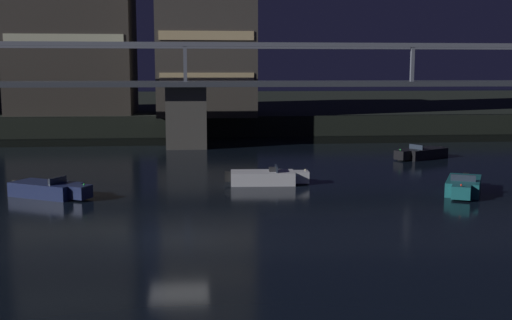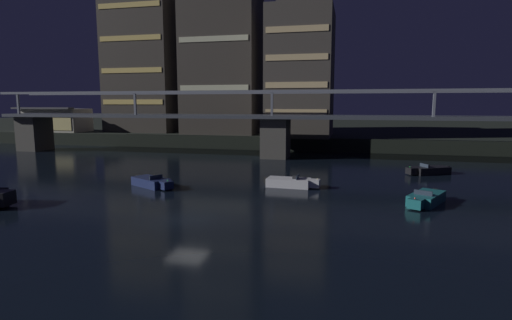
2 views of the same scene
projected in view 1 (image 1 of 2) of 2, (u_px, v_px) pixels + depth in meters
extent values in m
plane|color=black|center=(178.00, 237.00, 26.75)|extent=(400.00, 400.00, 0.00)
cube|color=black|center=(190.00, 106.00, 105.49)|extent=(240.00, 80.00, 2.20)
cube|color=#4C4944|center=(186.00, 117.00, 57.95)|extent=(3.60, 4.40, 5.55)
cube|color=#3D424C|center=(186.00, 84.00, 57.53)|extent=(86.31, 6.40, 0.45)
cube|color=slate|center=(185.00, 44.00, 54.19)|extent=(86.31, 0.36, 0.36)
cube|color=slate|center=(186.00, 47.00, 59.91)|extent=(86.31, 0.36, 0.36)
cube|color=slate|center=(185.00, 63.00, 54.42)|extent=(0.30, 0.30, 3.20)
cube|color=slate|center=(412.00, 63.00, 56.33)|extent=(0.30, 0.30, 3.20)
cube|color=beige|center=(64.00, 38.00, 65.59)|extent=(12.18, 0.10, 0.90)
cube|color=#423D38|center=(205.00, 19.00, 68.55)|extent=(10.22, 12.52, 20.49)
cube|color=beige|center=(207.00, 77.00, 63.19)|extent=(9.40, 0.10, 0.90)
cube|color=beige|center=(207.00, 35.00, 62.61)|extent=(9.40, 0.10, 0.90)
cube|color=black|center=(423.00, 153.00, 50.73)|extent=(4.29, 3.48, 0.80)
cube|color=black|center=(402.00, 155.00, 49.37)|extent=(1.27, 1.30, 0.70)
cube|color=#283342|center=(416.00, 147.00, 50.17)|extent=(0.75, 1.23, 0.36)
cube|color=#262628|center=(418.00, 147.00, 50.32)|extent=(0.62, 0.68, 0.24)
cube|color=black|center=(441.00, 150.00, 51.93)|extent=(0.49, 0.49, 0.60)
sphere|color=#33D84C|center=(400.00, 150.00, 49.17)|extent=(0.12, 0.12, 0.12)
cube|color=#196066|center=(464.00, 186.00, 36.55)|extent=(3.36, 4.30, 0.80)
cube|color=#196066|center=(461.00, 192.00, 34.32)|extent=(1.29, 1.25, 0.70)
cube|color=#283342|center=(463.00, 178.00, 35.69)|extent=(1.25, 0.69, 0.36)
cube|color=#262628|center=(463.00, 178.00, 35.92)|extent=(0.68, 0.61, 0.24)
cube|color=black|center=(466.00, 178.00, 38.53)|extent=(0.48, 0.48, 0.60)
sphere|color=red|center=(461.00, 185.00, 34.03)|extent=(0.12, 0.12, 0.12)
cube|color=#19234C|center=(46.00, 189.00, 35.36)|extent=(4.29, 3.48, 0.80)
cube|color=#19234C|center=(81.00, 192.00, 34.40)|extent=(1.27, 1.30, 0.70)
cube|color=#283342|center=(58.00, 180.00, 34.94)|extent=(0.75, 1.23, 0.36)
cube|color=#262628|center=(54.00, 181.00, 35.05)|extent=(0.62, 0.68, 0.24)
cube|color=black|center=(16.00, 185.00, 36.21)|extent=(0.49, 0.49, 0.60)
sphere|color=#33D84C|center=(84.00, 184.00, 34.24)|extent=(0.12, 0.12, 0.12)
cube|color=silver|center=(263.00, 178.00, 39.22)|extent=(4.00, 2.00, 0.80)
cube|color=silver|center=(301.00, 177.00, 39.32)|extent=(0.95, 1.04, 0.70)
cube|color=#283342|center=(276.00, 168.00, 39.18)|extent=(0.17, 1.35, 0.36)
cube|color=#262628|center=(272.00, 169.00, 39.18)|extent=(0.43, 0.58, 0.24)
cube|color=black|center=(228.00, 176.00, 39.12)|extent=(0.38, 0.38, 0.60)
sphere|color=beige|center=(305.00, 170.00, 39.27)|extent=(0.12, 0.12, 0.12)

